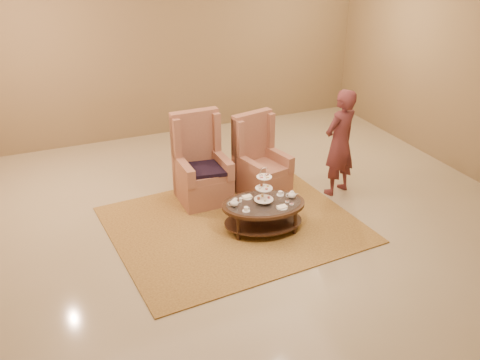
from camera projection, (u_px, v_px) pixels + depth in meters
name	position (u px, v px, depth m)	size (l,w,h in m)	color
ground	(252.00, 227.00, 7.51)	(8.00, 8.00, 0.00)	tan
ceiling	(252.00, 227.00, 7.51)	(8.00, 8.00, 0.02)	white
wall_back	(166.00, 44.00, 10.02)	(8.00, 0.04, 3.50)	olive
rug	(233.00, 224.00, 7.55)	(3.50, 2.99, 0.02)	#AB8B3D
tea_table	(263.00, 208.00, 7.29)	(1.27, 0.99, 0.96)	black
armchair_left	(201.00, 171.00, 8.07)	(0.74, 0.76, 1.35)	#9F644B
armchair_right	(259.00, 167.00, 8.28)	(0.82, 0.84, 1.27)	#9F644B
person	(340.00, 143.00, 8.09)	(0.70, 0.57, 1.67)	#592627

